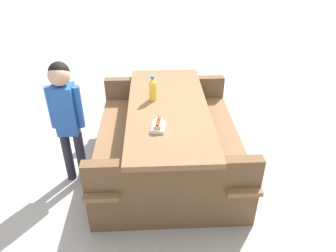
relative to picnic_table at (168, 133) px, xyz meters
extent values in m
plane|color=#ADA599|center=(0.00, 0.00, -0.44)|extent=(30.00, 30.00, 0.00)
cube|color=brown|center=(0.00, 0.00, 0.28)|extent=(1.95, 1.29, 0.05)
cube|color=brown|center=(0.18, 0.53, -0.01)|extent=(1.80, 0.83, 0.04)
cube|color=brown|center=(-0.18, -0.53, -0.01)|extent=(1.80, 0.83, 0.04)
cube|color=brown|center=(0.74, -0.25, -0.09)|extent=(0.53, 1.36, 0.70)
cube|color=brown|center=(-0.74, 0.25, -0.09)|extent=(0.53, 1.36, 0.70)
cylinder|color=yellow|center=(-0.18, -0.09, 0.40)|extent=(0.07, 0.07, 0.19)
cone|color=yellow|center=(-0.18, -0.09, 0.52)|extent=(0.06, 0.06, 0.04)
cylinder|color=blue|center=(-0.18, -0.09, 0.54)|extent=(0.04, 0.04, 0.02)
cube|color=white|center=(0.34, -0.22, 0.32)|extent=(0.21, 0.18, 0.03)
cube|color=#D8B272|center=(0.34, -0.22, 0.35)|extent=(0.16, 0.12, 0.04)
cylinder|color=maroon|center=(0.34, -0.22, 0.37)|extent=(0.14, 0.09, 0.03)
ellipsoid|color=maroon|center=(0.34, -0.22, 0.38)|extent=(0.07, 0.05, 0.01)
cylinder|color=#262633|center=(-0.16, -0.86, -0.16)|extent=(0.09, 0.09, 0.56)
cylinder|color=#262633|center=(-0.20, -0.98, -0.16)|extent=(0.09, 0.09, 0.56)
cube|color=#2659B2|center=(-0.18, -0.92, 0.36)|extent=(0.23, 0.24, 0.48)
cylinder|color=#2659B2|center=(-0.14, -0.81, 0.38)|extent=(0.07, 0.07, 0.41)
cylinder|color=#2659B2|center=(-0.22, -1.03, 0.38)|extent=(0.07, 0.07, 0.41)
sphere|color=tan|center=(-0.18, -0.92, 0.69)|extent=(0.19, 0.19, 0.19)
sphere|color=black|center=(-0.19, -0.92, 0.71)|extent=(0.18, 0.18, 0.18)
camera|label=1|loc=(2.52, -0.98, 1.77)|focal=34.47mm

